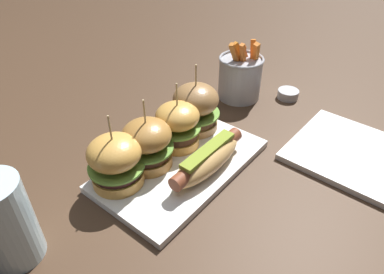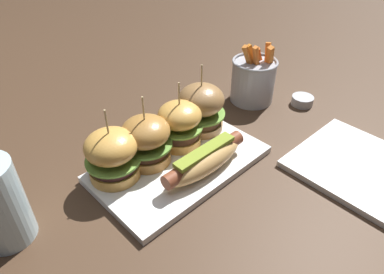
{
  "view_description": "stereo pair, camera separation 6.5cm",
  "coord_description": "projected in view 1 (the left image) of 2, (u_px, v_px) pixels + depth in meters",
  "views": [
    {
      "loc": [
        -0.37,
        -0.33,
        0.44
      ],
      "look_at": [
        0.03,
        0.0,
        0.05
      ],
      "focal_mm": 32.2,
      "sensor_mm": 36.0,
      "label": 1
    },
    {
      "loc": [
        -0.33,
        -0.37,
        0.44
      ],
      "look_at": [
        0.03,
        0.0,
        0.05
      ],
      "focal_mm": 32.2,
      "sensor_mm": 36.0,
      "label": 2
    }
  ],
  "objects": [
    {
      "name": "fries_bucket",
      "position": [
        240.0,
        76.0,
        0.85
      ],
      "size": [
        0.11,
        0.11,
        0.15
      ],
      "color": "#A8AAB2",
      "rests_on": "ground"
    },
    {
      "name": "platter_main",
      "position": [
        181.0,
        165.0,
        0.65
      ],
      "size": [
        0.32,
        0.19,
        0.01
      ],
      "primitive_type": "cube",
      "color": "white",
      "rests_on": "ground"
    },
    {
      "name": "slider_center_right",
      "position": [
        178.0,
        125.0,
        0.67
      ],
      "size": [
        0.09,
        0.09,
        0.14
      ],
      "color": "gold",
      "rests_on": "platter_main"
    },
    {
      "name": "side_plate",
      "position": [
        350.0,
        152.0,
        0.69
      ],
      "size": [
        0.22,
        0.22,
        0.01
      ],
      "primitive_type": "cube",
      "rotation": [
        0.0,
        0.0,
        -0.02
      ],
      "color": "white",
      "rests_on": "ground"
    },
    {
      "name": "water_glass",
      "position": [
        4.0,
        223.0,
        0.46
      ],
      "size": [
        0.08,
        0.08,
        0.14
      ],
      "primitive_type": "cylinder",
      "color": "silver",
      "rests_on": "ground"
    },
    {
      "name": "sauce_ramekin",
      "position": [
        288.0,
        94.0,
        0.87
      ],
      "size": [
        0.05,
        0.05,
        0.02
      ],
      "color": "#B7BABF",
      "rests_on": "ground"
    },
    {
      "name": "hot_dog",
      "position": [
        208.0,
        159.0,
        0.62
      ],
      "size": [
        0.18,
        0.05,
        0.05
      ],
      "color": "#DEAA62",
      "rests_on": "platter_main"
    },
    {
      "name": "slider_center_left",
      "position": [
        147.0,
        143.0,
        0.62
      ],
      "size": [
        0.09,
        0.09,
        0.14
      ],
      "color": "#A77436",
      "rests_on": "platter_main"
    },
    {
      "name": "slider_far_left",
      "position": [
        116.0,
        161.0,
        0.58
      ],
      "size": [
        0.1,
        0.1,
        0.14
      ],
      "color": "gold",
      "rests_on": "platter_main"
    },
    {
      "name": "slider_far_right",
      "position": [
        196.0,
        107.0,
        0.71
      ],
      "size": [
        0.1,
        0.1,
        0.15
      ],
      "color": "olive",
      "rests_on": "platter_main"
    },
    {
      "name": "ground_plane",
      "position": [
        181.0,
        167.0,
        0.66
      ],
      "size": [
        3.0,
        3.0,
        0.0
      ],
      "primitive_type": "plane",
      "color": "#422D1E"
    }
  ]
}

